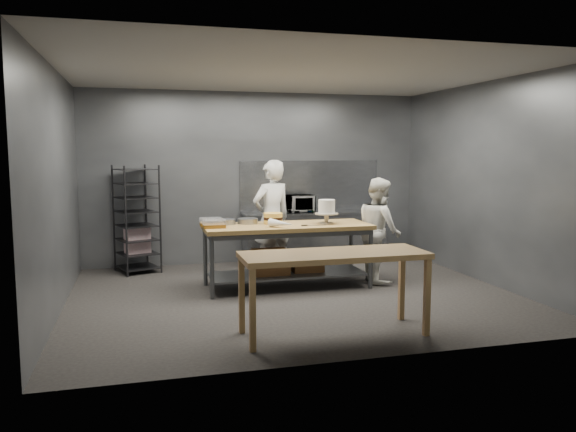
# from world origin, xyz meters

# --- Properties ---
(ground) EXTENTS (6.00, 6.00, 0.00)m
(ground) POSITION_xyz_m (0.00, 0.00, 0.00)
(ground) COLOR black
(ground) RESTS_ON ground
(back_wall) EXTENTS (6.00, 0.04, 3.00)m
(back_wall) POSITION_xyz_m (0.00, 2.50, 1.50)
(back_wall) COLOR #4C4F54
(back_wall) RESTS_ON ground
(work_table) EXTENTS (2.40, 0.90, 0.92)m
(work_table) POSITION_xyz_m (0.02, 0.46, 0.57)
(work_table) COLOR olive
(work_table) RESTS_ON ground
(near_counter) EXTENTS (2.00, 0.70, 0.90)m
(near_counter) POSITION_xyz_m (-0.03, -1.72, 0.81)
(near_counter) COLOR olive
(near_counter) RESTS_ON ground
(back_counter) EXTENTS (2.60, 0.60, 0.90)m
(back_counter) POSITION_xyz_m (1.00, 2.18, 0.45)
(back_counter) COLOR slate
(back_counter) RESTS_ON ground
(splashback_panel) EXTENTS (2.60, 0.02, 0.90)m
(splashback_panel) POSITION_xyz_m (1.00, 2.48, 1.35)
(splashback_panel) COLOR slate
(splashback_panel) RESTS_ON back_counter
(speed_rack) EXTENTS (0.79, 0.82, 1.75)m
(speed_rack) POSITION_xyz_m (-2.07, 2.10, 0.86)
(speed_rack) COLOR black
(speed_rack) RESTS_ON ground
(chef_behind) EXTENTS (0.78, 0.64, 1.84)m
(chef_behind) POSITION_xyz_m (-0.01, 1.27, 0.92)
(chef_behind) COLOR silver
(chef_behind) RESTS_ON ground
(chef_right) EXTENTS (0.64, 0.80, 1.58)m
(chef_right) POSITION_xyz_m (1.47, 0.46, 0.79)
(chef_right) COLOR white
(chef_right) RESTS_ON ground
(microwave) EXTENTS (0.54, 0.37, 0.30)m
(microwave) POSITION_xyz_m (0.69, 2.18, 1.05)
(microwave) COLOR black
(microwave) RESTS_ON back_counter
(frosted_cake_stand) EXTENTS (0.34, 0.34, 0.35)m
(frosted_cake_stand) POSITION_xyz_m (0.60, 0.39, 1.14)
(frosted_cake_stand) COLOR #B0A58D
(frosted_cake_stand) RESTS_ON work_table
(layer_cake) EXTENTS (0.27, 0.27, 0.16)m
(layer_cake) POSITION_xyz_m (-0.15, 0.58, 1.00)
(layer_cake) COLOR #F4C64D
(layer_cake) RESTS_ON work_table
(cake_pans) EXTENTS (0.78, 0.35, 0.07)m
(cake_pans) POSITION_xyz_m (-0.75, 0.69, 0.96)
(cake_pans) COLOR gray
(cake_pans) RESTS_ON work_table
(piping_bag) EXTENTS (0.34, 0.37, 0.12)m
(piping_bag) POSITION_xyz_m (-0.14, 0.13, 0.98)
(piping_bag) COLOR white
(piping_bag) RESTS_ON work_table
(offset_spatula) EXTENTS (0.36, 0.02, 0.02)m
(offset_spatula) POSITION_xyz_m (0.31, 0.24, 0.93)
(offset_spatula) COLOR slate
(offset_spatula) RESTS_ON work_table
(pastry_clamshells) EXTENTS (0.32, 0.46, 0.11)m
(pastry_clamshells) POSITION_xyz_m (-1.04, 0.49, 0.98)
(pastry_clamshells) COLOR brown
(pastry_clamshells) RESTS_ON work_table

